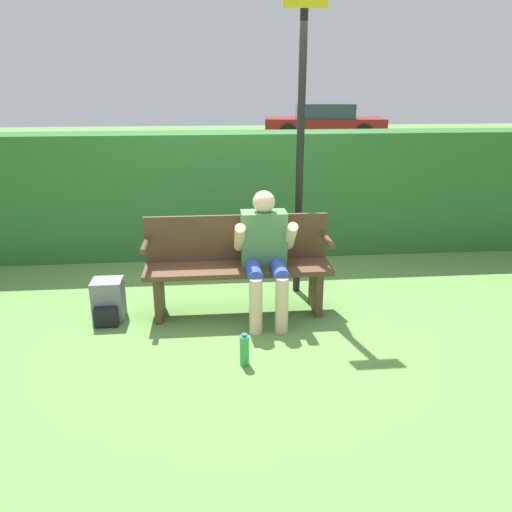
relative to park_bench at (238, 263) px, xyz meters
name	(u,v)px	position (x,y,z in m)	size (l,w,h in m)	color
ground_plane	(239,312)	(0.00, -0.06, -0.46)	(40.00, 40.00, 0.00)	#5B8942
hedge_back	(230,194)	(0.00, 1.67, 0.27)	(12.00, 0.55, 1.46)	#2D662D
park_bench	(238,263)	(0.00, 0.00, 0.00)	(1.66, 0.40, 0.88)	#513823
person_seated	(265,250)	(0.23, -0.13, 0.17)	(0.53, 0.60, 1.13)	#4C7F4C
backpack	(108,301)	(-1.16, -0.09, -0.29)	(0.26, 0.31, 0.37)	slate
water_bottle	(244,350)	(-0.01, -0.95, -0.34)	(0.07, 0.07, 0.26)	green
signpost	(301,131)	(0.61, 0.40, 1.12)	(0.38, 0.09, 2.86)	black
parked_car	(324,122)	(3.86, 13.80, 0.13)	(4.35, 2.08, 1.25)	maroon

